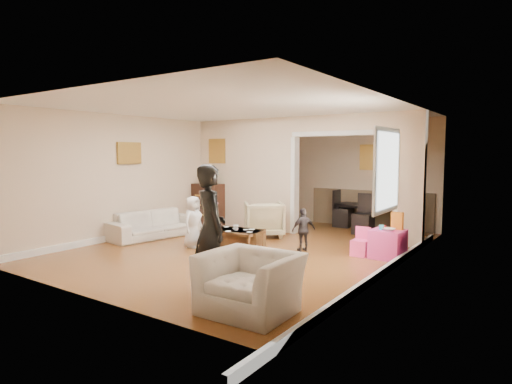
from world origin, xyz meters
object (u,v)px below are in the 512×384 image
Objects in this scene: armchair_back at (264,219)px; cyan_cup at (381,227)px; coffee_cup at (236,228)px; child_kneel_a at (193,222)px; armchair_front at (250,283)px; child_kneel_b at (214,223)px; table_lamp at (208,176)px; sofa at (154,224)px; play_table at (388,244)px; dining_table at (373,217)px; coffee_table at (233,240)px; child_toddler at (304,230)px; dresser at (208,204)px; adult_person at (211,229)px.

cyan_cup is (2.73, -0.49, 0.16)m from armchair_back.
coffee_cup is 1.33× the size of cyan_cup.
armchair_front is at bearing -131.87° from child_kneel_a.
table_lamp is at bearing 8.81° from child_kneel_b.
cyan_cup reaches higher than sofa.
dining_table reaches higher than play_table.
child_kneel_a reaches higher than coffee_table.
coffee_cup reaches higher than coffee_table.
coffee_table is 0.79m from child_kneel_b.
child_toddler reaches higher than play_table.
coffee_cup is (2.39, -2.02, -0.06)m from dresser.
child_toddler is (1.05, 0.75, 0.19)m from coffee_table.
sofa is 4.81m from play_table.
dining_table is (1.25, 3.69, -0.16)m from coffee_cup.
child_kneel_b reaches higher than coffee_cup.
sofa is at bearing 176.51° from coffee_cup.
dresser is 4.01m from dining_table.
coffee_table is (-2.00, 2.30, -0.13)m from armchair_front.
child_toddler is at bearing -69.13° from sofa.
adult_person is at bearing 37.58° from child_toddler.
armchair_back is 2.78m from cyan_cup.
table_lamp is at bearing 139.30° from coffee_table.
child_toddler reaches higher than coffee_cup.
dresser reaches higher than coffee_table.
armchair_front is 3.43m from play_table.
coffee_cup is at bearing -84.09° from sofa.
play_table is 1.50m from child_toddler.
armchair_back is at bearing -43.14° from sofa.
sofa is 5.38× the size of table_lamp.
armchair_front is 1.30× the size of child_toddler.
coffee_table is 2.40m from adult_person.
coffee_cup is at bearing -26.57° from coffee_table.
table_lamp is 3.38× the size of coffee_cup.
dining_table reaches higher than sofa.
armchair_front is (4.20, -2.39, 0.05)m from sofa.
table_lamp is 3.65m from child_toddler.
child_kneel_b reaches higher than coffee_table.
cyan_cup is 3.30m from adult_person.
coffee_table is 3.88m from dining_table.
table_lamp reaches higher than coffee_cup.
armchair_front is 2.01× the size of play_table.
table_lamp is at bearing -141.37° from dining_table.
armchair_back is 0.49× the size of dining_table.
coffee_table is at bearing 129.58° from armchair_front.
armchair_front is 6.05m from dresser.
coffee_cup is at bearing -40.20° from dresser.
sofa is 1.87× the size of armchair_front.
child_toddler is (3.34, -1.22, -0.82)m from table_lamp.
dining_table is (3.64, 1.67, -0.22)m from dresser.
dresser reaches higher than sofa.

